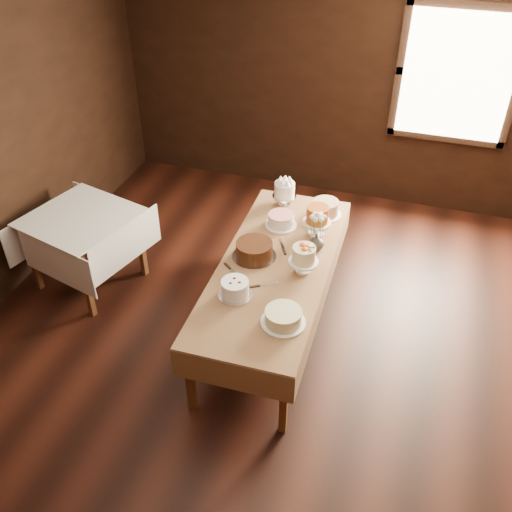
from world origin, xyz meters
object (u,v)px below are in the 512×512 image
at_px(cake_speckled, 325,208).
at_px(cake_caramel, 317,222).
at_px(cake_server_c, 282,244).
at_px(cake_cream, 283,317).
at_px(side_table, 82,225).
at_px(cake_server_a, 269,284).
at_px(cake_meringue, 284,194).
at_px(cake_chocolate, 254,250).
at_px(flower_vase, 316,242).
at_px(display_table, 275,269).
at_px(cake_server_d, 309,253).
at_px(cake_swirl, 235,289).
at_px(cake_lattice, 281,221).
at_px(cake_server_e, 235,274).
at_px(cake_flowers, 303,261).

xyz_separation_m(cake_speckled, cake_caramel, (-0.01, -0.34, 0.06)).
xyz_separation_m(cake_speckled, cake_server_c, (-0.26, -0.59, -0.07)).
distance_m(cake_speckled, cake_cream, 1.55).
distance_m(side_table, cake_server_a, 1.97).
bearing_deg(cake_speckled, cake_meringue, 172.48).
height_order(cake_chocolate, flower_vase, flower_vase).
height_order(display_table, cake_server_d, cake_server_d).
xyz_separation_m(side_table, cake_swirl, (1.73, -0.55, 0.10)).
height_order(cake_meringue, cake_server_d, cake_meringue).
bearing_deg(side_table, cake_speckled, 20.78).
height_order(cake_lattice, cake_server_d, cake_lattice).
distance_m(cake_swirl, cake_server_e, 0.28).
relative_size(cake_server_a, flower_vase, 1.61).
height_order(cake_meringue, cake_server_a, cake_meringue).
height_order(cake_chocolate, cake_flowers, cake_flowers).
bearing_deg(cake_chocolate, cake_swirl, -88.67).
relative_size(cake_flowers, cake_server_a, 1.07).
distance_m(cake_lattice, cake_flowers, 0.70).
xyz_separation_m(cake_flowers, cake_server_e, (-0.52, -0.21, -0.11)).
bearing_deg(cake_server_a, cake_flowers, 18.26).
xyz_separation_m(cake_chocolate, cake_flowers, (0.44, -0.06, 0.04)).
distance_m(cake_speckled, cake_chocolate, 0.95).
height_order(display_table, cake_meringue, cake_meringue).
relative_size(cake_server_a, cake_server_e, 1.00).
height_order(cake_speckled, flower_vase, flower_vase).
height_order(cake_caramel, cake_server_e, cake_caramel).
bearing_deg(display_table, side_table, 178.02).
xyz_separation_m(cake_meringue, cake_lattice, (0.07, -0.36, -0.06)).
relative_size(side_table, cake_server_d, 4.61).
xyz_separation_m(display_table, side_table, (-1.91, 0.07, 0.01)).
height_order(cake_flowers, cake_server_d, cake_flowers).
xyz_separation_m(side_table, cake_lattice, (1.80, 0.51, 0.09)).
xyz_separation_m(side_table, cake_meringue, (1.73, 0.87, 0.15)).
xyz_separation_m(cake_swirl, cake_cream, (0.44, -0.18, -0.01)).
bearing_deg(cake_speckled, cake_cream, -89.21).
height_order(cake_lattice, cake_server_a, cake_lattice).
relative_size(cake_swirl, cake_cream, 0.90).
xyz_separation_m(cake_flowers, cake_cream, (0.01, -0.64, -0.06)).
xyz_separation_m(cake_server_c, flower_vase, (0.30, 0.03, 0.07)).
height_order(cake_server_c, cake_server_d, same).
relative_size(side_table, cake_server_a, 4.61).
relative_size(cake_caramel, cake_flowers, 1.17).
distance_m(cake_caramel, cake_cream, 1.20).
bearing_deg(side_table, cake_meringue, 26.72).
height_order(cake_flowers, cake_cream, cake_flowers).
height_order(cake_swirl, cake_server_c, cake_swirl).
xyz_separation_m(cake_chocolate, cake_server_a, (0.23, -0.32, -0.07)).
bearing_deg(cake_lattice, flower_vase, -33.40).
bearing_deg(cake_server_e, cake_cream, -0.25).
bearing_deg(flower_vase, display_table, -130.87).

